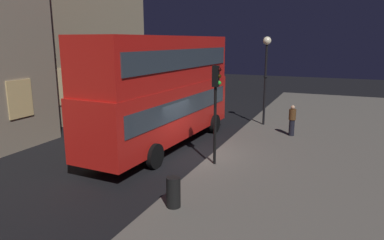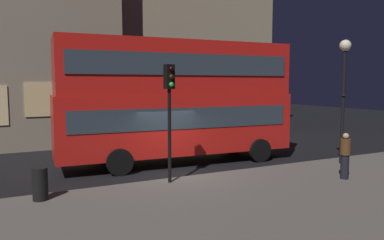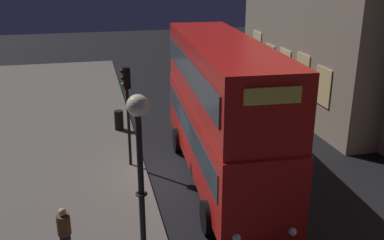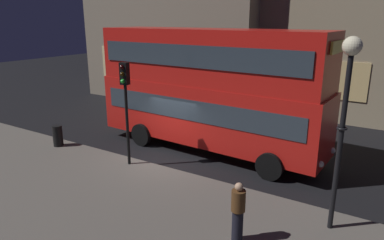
% 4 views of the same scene
% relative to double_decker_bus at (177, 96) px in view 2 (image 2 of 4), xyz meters
% --- Properties ---
extents(ground_plane, '(80.00, 80.00, 0.00)m').
position_rel_double_decker_bus_xyz_m(ground_plane, '(-1.06, -2.14, -3.06)').
color(ground_plane, black).
extents(sidewalk_slab, '(44.00, 9.32, 0.12)m').
position_rel_double_decker_bus_xyz_m(sidewalk_slab, '(-1.06, -7.48, -3.00)').
color(sidewalk_slab, '#5B564F').
rests_on(sidewalk_slab, ground).
extents(building_plain_facade, '(13.64, 8.12, 17.32)m').
position_rel_double_decker_bus_xyz_m(building_plain_facade, '(4.56, 11.62, 5.61)').
color(building_plain_facade, tan).
rests_on(building_plain_facade, ground).
extents(double_decker_bus, '(10.89, 3.30, 5.49)m').
position_rel_double_decker_bus_xyz_m(double_decker_bus, '(0.00, 0.00, 0.00)').
color(double_decker_bus, red).
rests_on(double_decker_bus, ground).
extents(traffic_light_near_kerb, '(0.35, 0.38, 4.17)m').
position_rel_double_decker_bus_xyz_m(traffic_light_near_kerb, '(-1.80, -3.40, 0.06)').
color(traffic_light_near_kerb, black).
rests_on(traffic_light_near_kerb, sidewalk_slab).
extents(street_lamp, '(0.49, 0.49, 5.39)m').
position_rel_double_decker_bus_xyz_m(street_lamp, '(6.21, -3.81, 0.97)').
color(street_lamp, black).
rests_on(street_lamp, sidewalk_slab).
extents(pedestrian, '(0.38, 0.38, 1.71)m').
position_rel_double_decker_bus_xyz_m(pedestrian, '(4.19, -5.79, -2.06)').
color(pedestrian, black).
rests_on(pedestrian, sidewalk_slab).
extents(litter_bin, '(0.45, 0.45, 0.99)m').
position_rel_double_decker_bus_xyz_m(litter_bin, '(-6.09, -3.51, -2.44)').
color(litter_bin, black).
rests_on(litter_bin, sidewalk_slab).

